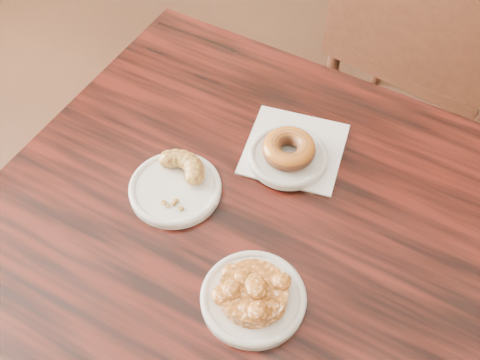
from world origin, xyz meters
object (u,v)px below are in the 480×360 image
(cafe_table, at_px, (238,319))
(chair_far, at_px, (432,35))
(glazed_donut, at_px, (289,149))
(apple_fritter, at_px, (254,291))
(cruller_fragment, at_px, (174,181))

(cafe_table, xyz_separation_m, chair_far, (0.26, 0.98, 0.08))
(cafe_table, xyz_separation_m, glazed_donut, (0.04, 0.15, 0.41))
(apple_fritter, bearing_deg, cafe_table, 118.32)
(apple_fritter, relative_size, cruller_fragment, 1.23)
(cafe_table, bearing_deg, cruller_fragment, 177.74)
(cafe_table, distance_m, cruller_fragment, 0.42)
(chair_far, height_order, glazed_donut, chair_far)
(chair_far, height_order, apple_fritter, chair_far)
(cafe_table, bearing_deg, chair_far, 85.95)
(chair_far, relative_size, apple_fritter, 6.41)
(chair_far, distance_m, glazed_donut, 0.92)
(chair_far, bearing_deg, cruller_fragment, 85.57)
(chair_far, xyz_separation_m, glazed_donut, (-0.22, -0.83, 0.33))
(chair_far, xyz_separation_m, cruller_fragment, (-0.38, -0.96, 0.33))
(cafe_table, relative_size, cruller_fragment, 7.38)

